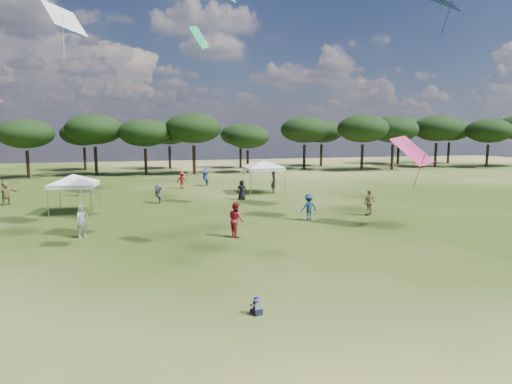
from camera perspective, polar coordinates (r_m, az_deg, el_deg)
ground at (r=10.94m, az=3.55°, el=-20.91°), size 140.00×140.00×0.00m
tree_line at (r=56.73m, az=-9.60°, el=8.12°), size 108.78×17.63×7.77m
tent_left at (r=30.34m, az=-23.16°, el=1.99°), size 5.55×5.55×2.84m
tent_right at (r=36.69m, az=1.01°, el=4.10°), size 6.28×6.28×3.16m
toddler at (r=12.90m, az=0.17°, el=-14.97°), size 0.40×0.43×0.56m
festival_crowd at (r=32.23m, az=-13.05°, el=-0.04°), size 26.52×22.36×1.88m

